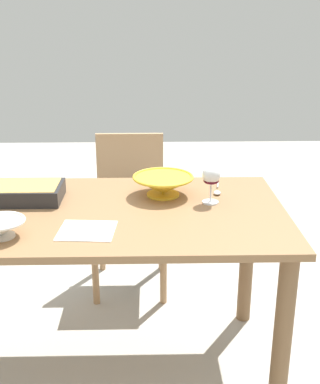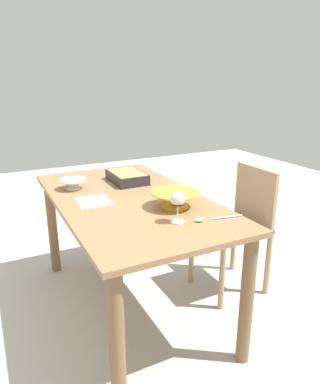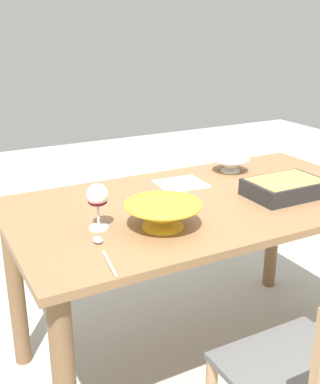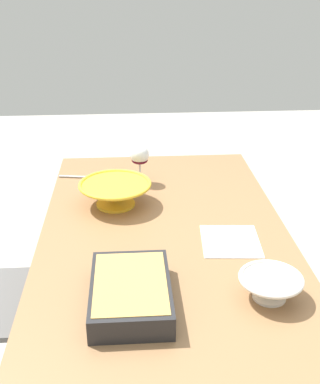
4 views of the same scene
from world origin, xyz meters
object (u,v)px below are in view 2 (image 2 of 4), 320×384
(dining_table, at_px, (129,216))
(mixing_bowl, at_px, (175,198))
(small_bowl, at_px, (73,183))
(wine_glass, at_px, (178,201))
(casserole_dish, at_px, (127,176))
(napkin, at_px, (94,201))
(chair, at_px, (239,223))
(serving_spoon, at_px, (210,219))

(dining_table, distance_m, mixing_bowl, 0.35)
(mixing_bowl, relative_size, small_bowl, 1.54)
(dining_table, bearing_deg, small_bowl, 38.71)
(wine_glass, bearing_deg, casserole_dish, -3.58)
(small_bowl, bearing_deg, dining_table, -141.29)
(casserole_dish, height_order, napkin, casserole_dish)
(chair, relative_size, wine_glass, 5.38)
(wine_glass, xyz_separation_m, serving_spoon, (-0.05, -0.15, -0.10))
(mixing_bowl, xyz_separation_m, small_bowl, (0.57, 0.41, -0.01))
(wine_glass, height_order, mixing_bowl, wine_glass)
(dining_table, xyz_separation_m, chair, (-0.10, -0.75, -0.15))
(wine_glass, height_order, casserole_dish, wine_glass)
(dining_table, distance_m, small_bowl, 0.42)
(wine_glass, height_order, serving_spoon, wine_glass)
(small_bowl, xyz_separation_m, serving_spoon, (-0.81, -0.46, -0.03))
(wine_glass, height_order, napkin, wine_glass)
(serving_spoon, bearing_deg, mixing_bowl, 13.49)
(casserole_dish, bearing_deg, small_bowl, 89.95)
(dining_table, bearing_deg, napkin, 84.63)
(small_bowl, xyz_separation_m, napkin, (-0.29, -0.04, -0.04))
(dining_table, relative_size, casserole_dish, 4.98)
(casserole_dish, height_order, serving_spoon, casserole_dish)
(mixing_bowl, bearing_deg, napkin, 52.04)
(chair, bearing_deg, napkin, 83.07)
(dining_table, bearing_deg, mixing_bowl, -148.59)
(dining_table, height_order, chair, chair)
(dining_table, relative_size, napkin, 7.50)
(mixing_bowl, relative_size, napkin, 1.31)
(dining_table, distance_m, napkin, 0.23)
(mixing_bowl, distance_m, serving_spoon, 0.25)
(dining_table, distance_m, serving_spoon, 0.56)
(small_bowl, distance_m, serving_spoon, 0.93)
(casserole_dish, xyz_separation_m, serving_spoon, (-0.81, -0.10, -0.03))
(dining_table, relative_size, chair, 1.77)
(wine_glass, distance_m, napkin, 0.55)
(casserole_dish, height_order, small_bowl, same)
(serving_spoon, bearing_deg, chair, -52.80)
(dining_table, height_order, wine_glass, wine_glass)
(mixing_bowl, bearing_deg, wine_glass, 153.87)
(napkin, bearing_deg, casserole_dish, -47.76)
(mixing_bowl, xyz_separation_m, serving_spoon, (-0.24, -0.06, -0.04))
(small_bowl, height_order, serving_spoon, small_bowl)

